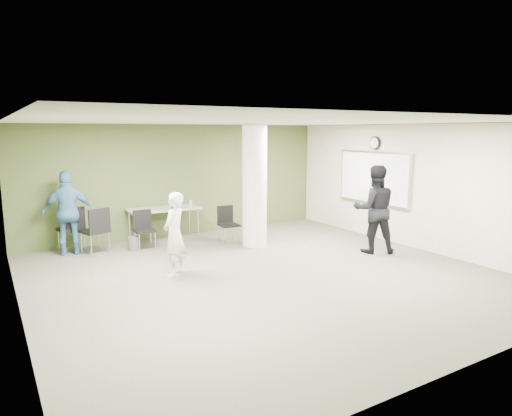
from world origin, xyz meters
TOP-DOWN VIEW (x-y plane):
  - floor at (0.00, 0.00)m, footprint 8.00×8.00m
  - ceiling at (0.00, 0.00)m, footprint 8.00×8.00m
  - wall_back at (0.00, 4.00)m, footprint 8.00×2.80m
  - wall_left at (-4.00, 0.00)m, footprint 0.02×8.00m
  - wall_right_cream at (4.00, 0.00)m, footprint 0.02×8.00m
  - column at (1.00, 2.00)m, footprint 0.56×0.56m
  - whiteboard at (3.92, 1.20)m, footprint 0.05×2.30m
  - wall_clock at (3.92, 1.20)m, footprint 0.06×0.32m
  - folding_table at (-0.62, 3.54)m, footprint 1.71×0.79m
  - wastebasket at (-1.54, 3.03)m, footprint 0.26×0.26m
  - chair_back_left at (-2.72, 3.56)m, footprint 0.58×0.58m
  - chair_back_right at (-2.30, 3.10)m, footprint 0.63×0.63m
  - chair_table_left at (-1.28, 3.06)m, footprint 0.45×0.45m
  - chair_table_right at (0.64, 2.67)m, footprint 0.45×0.45m
  - woman_white at (-1.39, 0.85)m, footprint 0.67×0.65m
  - man_black at (2.93, 0.15)m, footprint 1.17×1.10m
  - man_blue at (-2.80, 3.40)m, footprint 1.12×0.62m

SIDE VIEW (x-z plane):
  - floor at x=0.00m, z-range 0.00..0.00m
  - wastebasket at x=-1.54m, z-range 0.00..0.30m
  - chair_table_right at x=0.64m, z-range 0.07..0.93m
  - chair_table_left at x=-1.28m, z-range 0.07..0.94m
  - chair_back_left at x=-2.72m, z-range 0.09..1.10m
  - chair_back_right at x=-2.30m, z-range 0.09..1.11m
  - folding_table at x=-0.62m, z-range 0.23..1.28m
  - woman_white at x=-1.39m, z-range 0.00..1.55m
  - man_blue at x=-2.80m, z-range 0.00..1.81m
  - man_black at x=2.93m, z-range 0.00..1.92m
  - wall_back at x=0.00m, z-range 1.39..1.41m
  - wall_left at x=-4.00m, z-range 0.00..2.80m
  - wall_right_cream at x=4.00m, z-range 0.00..2.80m
  - column at x=1.00m, z-range 0.00..2.80m
  - whiteboard at x=3.92m, z-range 0.85..2.15m
  - wall_clock at x=3.92m, z-range 2.19..2.51m
  - ceiling at x=0.00m, z-range 2.80..2.80m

